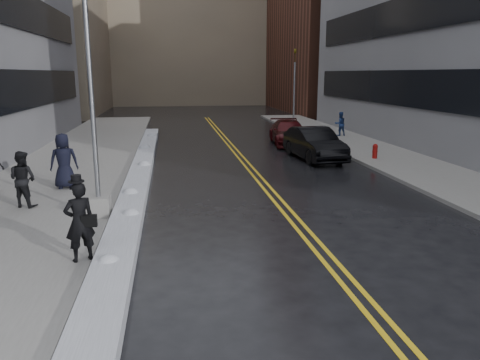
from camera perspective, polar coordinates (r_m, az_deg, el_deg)
name	(u,v)px	position (r m, az deg, el deg)	size (l,w,h in m)	color
ground	(216,237)	(12.71, -2.98, -7.01)	(160.00, 160.00, 0.00)	black
sidewalk_west	(70,168)	(22.79, -20.07, 1.35)	(5.50, 50.00, 0.15)	gray
sidewalk_east	(393,159)	(24.92, 18.16, 2.43)	(4.00, 50.00, 0.15)	gray
lane_line_left	(244,165)	(22.59, 0.50, 1.86)	(0.12, 50.00, 0.01)	gold
lane_line_right	(250,165)	(22.64, 1.25, 1.89)	(0.12, 50.00, 0.01)	gold
snow_ridge	(140,173)	(20.37, -12.06, 0.84)	(0.90, 30.00, 0.34)	silver
building_west_far	(34,29)	(57.91, -23.86, 16.47)	(14.00, 22.00, 18.00)	gray
building_far	(189,26)	(72.28, -6.28, 18.11)	(36.00, 16.00, 22.00)	gray
lamppost	(94,137)	(14.19, -17.35, 5.05)	(0.65, 0.65, 7.62)	gray
fire_hydrant	(375,150)	(24.42, 16.13, 3.49)	(0.26, 0.26, 0.73)	maroon
traffic_signal	(294,85)	(37.18, 6.64, 11.38)	(0.16, 0.20, 6.00)	gray
pedestrian_fedora	(80,222)	(11.12, -18.98, -4.85)	(0.67, 0.44, 1.84)	black
pedestrian_b	(23,179)	(16.33, -24.98, 0.11)	(0.88, 0.68, 1.80)	black
pedestrian_c	(64,161)	(18.41, -20.68, 2.20)	(1.00, 0.65, 2.04)	black
pedestrian_east	(340,124)	(32.82, 12.10, 6.72)	(0.78, 0.61, 1.61)	navy
car_black	(314,144)	(24.15, 9.05, 4.38)	(1.73, 4.97, 1.64)	black
car_maroon	(289,133)	(29.22, 5.96, 5.76)	(2.05, 5.05, 1.47)	#3C090C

